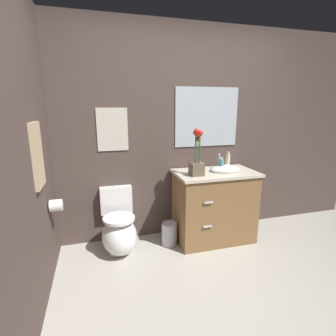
{
  "coord_description": "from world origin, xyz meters",
  "views": [
    {
      "loc": [
        -1.02,
        -1.44,
        1.59
      ],
      "look_at": [
        -0.3,
        1.14,
        0.94
      ],
      "focal_mm": 27.59,
      "sensor_mm": 36.0,
      "label": 1
    }
  ],
  "objects_px": {
    "soap_bottle": "(221,165)",
    "lotion_bottle": "(228,161)",
    "flower_vase": "(197,158)",
    "hanging_towel": "(37,155)",
    "vanity_cabinet": "(214,205)",
    "toilet": "(119,230)",
    "wall_poster": "(112,130)",
    "trash_bin": "(169,234)",
    "toilet_paper_roll": "(56,205)",
    "wall_mirror": "(207,117)"
  },
  "relations": [
    {
      "from": "soap_bottle",
      "to": "lotion_bottle",
      "type": "distance_m",
      "value": 0.12
    },
    {
      "from": "soap_bottle",
      "to": "flower_vase",
      "type": "bearing_deg",
      "value": -164.75
    },
    {
      "from": "flower_vase",
      "to": "hanging_towel",
      "type": "height_order",
      "value": "hanging_towel"
    },
    {
      "from": "vanity_cabinet",
      "to": "flower_vase",
      "type": "bearing_deg",
      "value": -162.54
    },
    {
      "from": "toilet",
      "to": "wall_poster",
      "type": "distance_m",
      "value": 1.12
    },
    {
      "from": "toilet",
      "to": "soap_bottle",
      "type": "distance_m",
      "value": 1.37
    },
    {
      "from": "trash_bin",
      "to": "hanging_towel",
      "type": "relative_size",
      "value": 0.52
    },
    {
      "from": "flower_vase",
      "to": "wall_poster",
      "type": "relative_size",
      "value": 1.09
    },
    {
      "from": "lotion_bottle",
      "to": "toilet_paper_roll",
      "type": "height_order",
      "value": "lotion_bottle"
    },
    {
      "from": "soap_bottle",
      "to": "toilet_paper_roll",
      "type": "bearing_deg",
      "value": -174.31
    },
    {
      "from": "wall_mirror",
      "to": "toilet",
      "type": "bearing_deg",
      "value": -166.63
    },
    {
      "from": "wall_mirror",
      "to": "flower_vase",
      "type": "bearing_deg",
      "value": -125.34
    },
    {
      "from": "trash_bin",
      "to": "toilet",
      "type": "bearing_deg",
      "value": 177.47
    },
    {
      "from": "vanity_cabinet",
      "to": "flower_vase",
      "type": "relative_size",
      "value": 2.0
    },
    {
      "from": "wall_mirror",
      "to": "toilet_paper_roll",
      "type": "distance_m",
      "value": 1.93
    },
    {
      "from": "flower_vase",
      "to": "wall_poster",
      "type": "height_order",
      "value": "wall_poster"
    },
    {
      "from": "lotion_bottle",
      "to": "hanging_towel",
      "type": "height_order",
      "value": "hanging_towel"
    },
    {
      "from": "soap_bottle",
      "to": "wall_mirror",
      "type": "height_order",
      "value": "wall_mirror"
    },
    {
      "from": "wall_poster",
      "to": "soap_bottle",
      "type": "bearing_deg",
      "value": -13.5
    },
    {
      "from": "hanging_towel",
      "to": "toilet_paper_roll",
      "type": "bearing_deg",
      "value": 77.84
    },
    {
      "from": "flower_vase",
      "to": "soap_bottle",
      "type": "relative_size",
      "value": 3.14
    },
    {
      "from": "toilet",
      "to": "flower_vase",
      "type": "xyz_separation_m",
      "value": [
        0.86,
        -0.11,
        0.79
      ]
    },
    {
      "from": "trash_bin",
      "to": "wall_poster",
      "type": "relative_size",
      "value": 0.58
    },
    {
      "from": "wall_poster",
      "to": "toilet",
      "type": "bearing_deg",
      "value": -90.0
    },
    {
      "from": "toilet",
      "to": "toilet_paper_roll",
      "type": "distance_m",
      "value": 0.75
    },
    {
      "from": "trash_bin",
      "to": "toilet_paper_roll",
      "type": "height_order",
      "value": "toilet_paper_roll"
    },
    {
      "from": "soap_bottle",
      "to": "toilet_paper_roll",
      "type": "distance_m",
      "value": 1.8
    },
    {
      "from": "vanity_cabinet",
      "to": "flower_vase",
      "type": "height_order",
      "value": "flower_vase"
    },
    {
      "from": "toilet",
      "to": "wall_poster",
      "type": "relative_size",
      "value": 1.46
    },
    {
      "from": "vanity_cabinet",
      "to": "trash_bin",
      "type": "height_order",
      "value": "vanity_cabinet"
    },
    {
      "from": "toilet_paper_roll",
      "to": "lotion_bottle",
      "type": "bearing_deg",
      "value": 6.77
    },
    {
      "from": "vanity_cabinet",
      "to": "wall_poster",
      "type": "relative_size",
      "value": 2.17
    },
    {
      "from": "hanging_towel",
      "to": "flower_vase",
      "type": "bearing_deg",
      "value": 12.83
    },
    {
      "from": "wall_mirror",
      "to": "toilet_paper_roll",
      "type": "height_order",
      "value": "wall_mirror"
    },
    {
      "from": "flower_vase",
      "to": "hanging_towel",
      "type": "xyz_separation_m",
      "value": [
        -1.49,
        -0.34,
        0.17
      ]
    },
    {
      "from": "soap_bottle",
      "to": "vanity_cabinet",
      "type": "bearing_deg",
      "value": -174.05
    },
    {
      "from": "lotion_bottle",
      "to": "vanity_cabinet",
      "type": "bearing_deg",
      "value": -163.11
    },
    {
      "from": "trash_bin",
      "to": "wall_mirror",
      "type": "distance_m",
      "value": 1.45
    },
    {
      "from": "soap_bottle",
      "to": "wall_poster",
      "type": "xyz_separation_m",
      "value": [
        -1.2,
        0.29,
        0.41
      ]
    },
    {
      "from": "toilet",
      "to": "toilet_paper_roll",
      "type": "height_order",
      "value": "toilet_paper_roll"
    },
    {
      "from": "wall_poster",
      "to": "toilet_paper_roll",
      "type": "bearing_deg",
      "value": -141.38
    },
    {
      "from": "soap_bottle",
      "to": "wall_poster",
      "type": "bearing_deg",
      "value": 166.5
    },
    {
      "from": "trash_bin",
      "to": "wall_poster",
      "type": "height_order",
      "value": "wall_poster"
    },
    {
      "from": "wall_poster",
      "to": "toilet_paper_roll",
      "type": "relative_size",
      "value": 4.29
    },
    {
      "from": "soap_bottle",
      "to": "lotion_bottle",
      "type": "xyz_separation_m",
      "value": [
        0.11,
        0.05,
        0.03
      ]
    },
    {
      "from": "toilet",
      "to": "trash_bin",
      "type": "bearing_deg",
      "value": -2.53
    },
    {
      "from": "flower_vase",
      "to": "lotion_bottle",
      "type": "distance_m",
      "value": 0.48
    },
    {
      "from": "toilet_paper_roll",
      "to": "flower_vase",
      "type": "bearing_deg",
      "value": 3.36
    },
    {
      "from": "toilet",
      "to": "lotion_bottle",
      "type": "distance_m",
      "value": 1.48
    },
    {
      "from": "lotion_bottle",
      "to": "toilet",
      "type": "bearing_deg",
      "value": -178.8
    }
  ]
}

